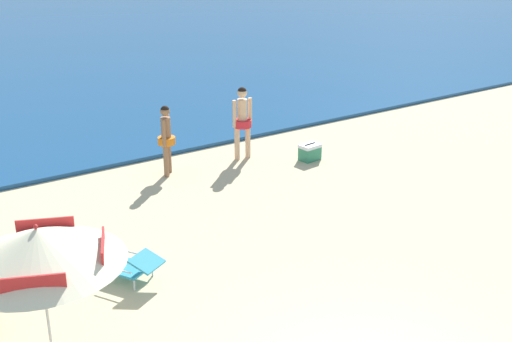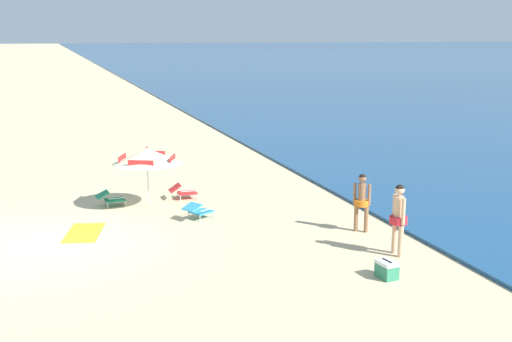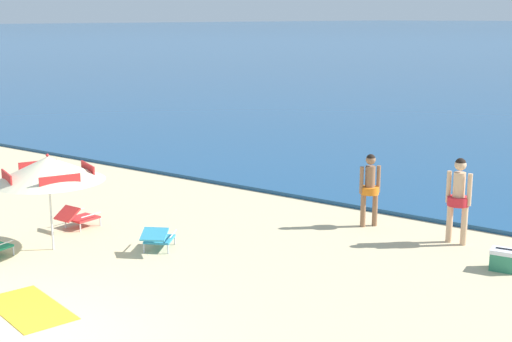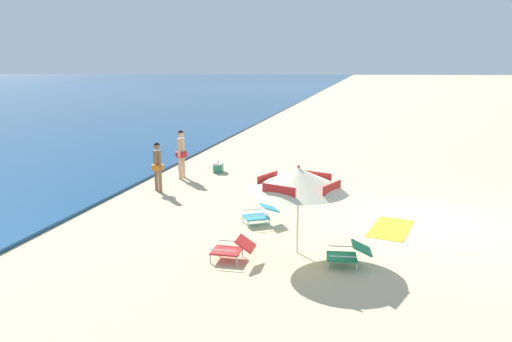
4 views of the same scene
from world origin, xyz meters
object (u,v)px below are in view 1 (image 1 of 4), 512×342
(cooler_box, at_px, (310,152))
(lounge_chair_under_umbrella, at_px, (135,266))
(beach_umbrella_striped_main, at_px, (38,247))
(person_standing_beside, at_px, (166,135))
(person_standing_near_shore, at_px, (242,118))

(cooler_box, bearing_deg, lounge_chair_under_umbrella, -153.47)
(beach_umbrella_striped_main, bearing_deg, person_standing_beside, 50.09)
(person_standing_beside, bearing_deg, beach_umbrella_striped_main, -129.91)
(lounge_chair_under_umbrella, distance_m, cooler_box, 6.62)
(person_standing_beside, bearing_deg, lounge_chair_under_umbrella, -122.97)
(person_standing_beside, distance_m, cooler_box, 3.56)
(person_standing_beside, bearing_deg, cooler_box, -17.59)
(lounge_chair_under_umbrella, height_order, person_standing_near_shore, person_standing_near_shore)
(beach_umbrella_striped_main, relative_size, cooler_box, 4.68)
(person_standing_near_shore, height_order, cooler_box, person_standing_near_shore)
(beach_umbrella_striped_main, bearing_deg, lounge_chair_under_umbrella, 34.26)
(beach_umbrella_striped_main, relative_size, person_standing_beside, 1.53)
(beach_umbrella_striped_main, height_order, cooler_box, beach_umbrella_striped_main)
(beach_umbrella_striped_main, xyz_separation_m, person_standing_beside, (4.35, 5.20, -0.70))
(person_standing_beside, relative_size, cooler_box, 3.06)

